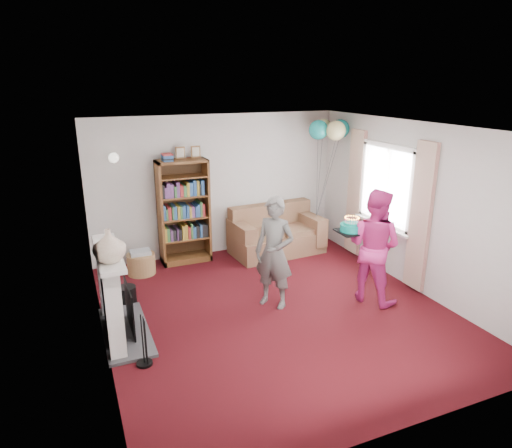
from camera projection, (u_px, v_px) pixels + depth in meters
name	position (u px, v px, depth m)	size (l,w,h in m)	color
ground	(276.00, 310.00, 6.34)	(5.00, 5.00, 0.00)	black
wall_back	(217.00, 185.00, 8.17)	(4.50, 0.02, 2.50)	silver
wall_left	(95.00, 248.00, 5.13)	(0.02, 5.00, 2.50)	silver
wall_right	(414.00, 207.00, 6.79)	(0.02, 5.00, 2.50)	silver
ceiling	(278.00, 127.00, 5.58)	(4.50, 5.00, 0.01)	white
fireplace	(115.00, 297.00, 5.58)	(0.55, 1.80, 1.12)	#3F3F42
window_bay	(385.00, 201.00, 7.31)	(0.14, 2.02, 2.20)	white
wall_sconce	(114.00, 158.00, 7.20)	(0.16, 0.23, 0.16)	gold
bookcase	(183.00, 212.00, 7.84)	(0.85, 0.42, 2.00)	#472B14
sofa	(275.00, 235.00, 8.41)	(1.63, 0.86, 0.86)	brown
wicker_basket	(141.00, 263.00, 7.48)	(0.46, 0.46, 0.40)	#9E6D49
person_striped	(274.00, 253.00, 6.26)	(0.57, 0.38, 1.57)	black
person_magenta	(374.00, 246.00, 6.42)	(0.80, 0.62, 1.64)	#CC287C
birthday_cake	(351.00, 228.00, 6.38)	(0.38, 0.38, 0.22)	black
balloons	(329.00, 129.00, 8.03)	(0.78, 0.78, 1.74)	#3F3F3F
mantel_vase	(109.00, 245.00, 5.03)	(0.36, 0.36, 0.38)	beige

